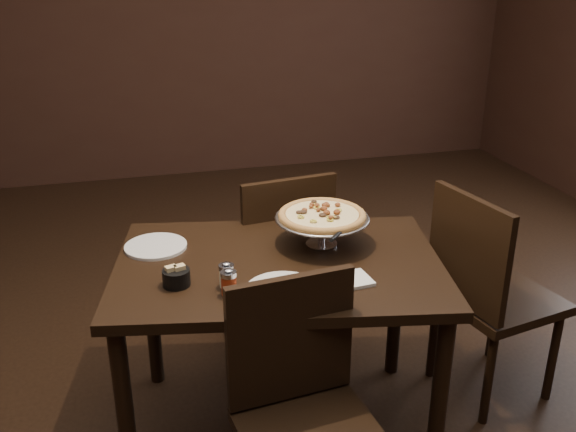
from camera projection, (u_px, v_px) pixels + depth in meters
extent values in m
cube|color=black|center=(283.00, 430.00, 2.73)|extent=(6.00, 7.00, 0.02)
cube|color=black|center=(176.00, 13.00, 5.32)|extent=(6.00, 0.02, 2.80)
cube|color=black|center=(279.00, 267.00, 2.46)|extent=(1.38, 1.06, 0.04)
cylinder|color=black|center=(126.00, 416.00, 2.25)|extent=(0.06, 0.06, 0.74)
cylinder|color=black|center=(439.00, 402.00, 2.31)|extent=(0.06, 0.06, 0.74)
cylinder|color=black|center=(152.00, 312.00, 2.89)|extent=(0.06, 0.06, 0.74)
cylinder|color=black|center=(396.00, 303.00, 2.96)|extent=(0.06, 0.06, 0.74)
cylinder|color=#B3B4BA|center=(321.00, 244.00, 2.59)|extent=(0.13, 0.13, 0.01)
cylinder|color=#B3B4BA|center=(322.00, 232.00, 2.57)|extent=(0.03, 0.03, 0.10)
cylinder|color=#B3B4BA|center=(322.00, 219.00, 2.55)|extent=(0.09, 0.09, 0.01)
cylinder|color=#A3A3A8|center=(322.00, 218.00, 2.55)|extent=(0.37, 0.37, 0.01)
torus|color=#A3A3A8|center=(322.00, 218.00, 2.55)|extent=(0.38, 0.38, 0.01)
cylinder|color=brown|center=(322.00, 216.00, 2.54)|extent=(0.34, 0.34, 0.01)
torus|color=brown|center=(322.00, 215.00, 2.54)|extent=(0.35, 0.35, 0.03)
cylinder|color=#E8C97F|center=(322.00, 214.00, 2.54)|extent=(0.29, 0.29, 0.01)
cylinder|color=beige|center=(227.00, 278.00, 2.26)|extent=(0.05, 0.05, 0.07)
cylinder|color=#B3B4BA|center=(226.00, 267.00, 2.24)|extent=(0.05, 0.05, 0.02)
ellipsoid|color=#B3B4BA|center=(226.00, 264.00, 2.23)|extent=(0.03, 0.03, 0.01)
cylinder|color=maroon|center=(229.00, 285.00, 2.20)|extent=(0.05, 0.05, 0.07)
cylinder|color=#B3B4BA|center=(228.00, 274.00, 2.19)|extent=(0.06, 0.06, 0.02)
ellipsoid|color=#B3B4BA|center=(228.00, 270.00, 2.18)|extent=(0.03, 0.03, 0.01)
cylinder|color=black|center=(176.00, 277.00, 2.27)|extent=(0.10, 0.10, 0.06)
cube|color=tan|center=(171.00, 275.00, 2.26)|extent=(0.04, 0.04, 0.07)
cube|color=tan|center=(180.00, 274.00, 2.26)|extent=(0.04, 0.04, 0.07)
cube|color=white|center=(353.00, 280.00, 2.30)|extent=(0.14, 0.14, 0.01)
cylinder|color=silver|center=(156.00, 246.00, 2.56)|extent=(0.25, 0.25, 0.01)
cylinder|color=silver|center=(283.00, 290.00, 2.23)|extent=(0.26, 0.26, 0.01)
cone|color=#B3B4BA|center=(337.00, 236.00, 2.37)|extent=(0.14, 0.14, 0.00)
cylinder|color=black|center=(337.00, 235.00, 2.37)|extent=(0.08, 0.09, 0.02)
cube|color=black|center=(273.00, 262.00, 3.16)|extent=(0.50, 0.50, 0.04)
cube|color=black|center=(289.00, 228.00, 2.88)|extent=(0.45, 0.09, 0.47)
cylinder|color=black|center=(293.00, 282.00, 3.47)|extent=(0.04, 0.04, 0.43)
cylinder|color=black|center=(229.00, 295.00, 3.34)|extent=(0.04, 0.04, 0.43)
cylinder|color=black|center=(321.00, 314.00, 3.16)|extent=(0.04, 0.04, 0.43)
cylinder|color=black|center=(252.00, 330.00, 3.03)|extent=(0.04, 0.04, 0.43)
cube|color=black|center=(291.00, 338.00, 2.09)|extent=(0.44, 0.08, 0.46)
cube|color=black|center=(498.00, 299.00, 2.81)|extent=(0.53, 0.53, 0.04)
cube|color=black|center=(468.00, 252.00, 2.62)|extent=(0.12, 0.45, 0.48)
cylinder|color=black|center=(553.00, 356.00, 2.82)|extent=(0.04, 0.04, 0.44)
cylinder|color=black|center=(494.00, 317.00, 3.13)|extent=(0.04, 0.04, 0.44)
cylinder|color=black|center=(488.00, 379.00, 2.68)|extent=(0.04, 0.04, 0.44)
cylinder|color=black|center=(433.00, 335.00, 2.98)|extent=(0.04, 0.04, 0.44)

